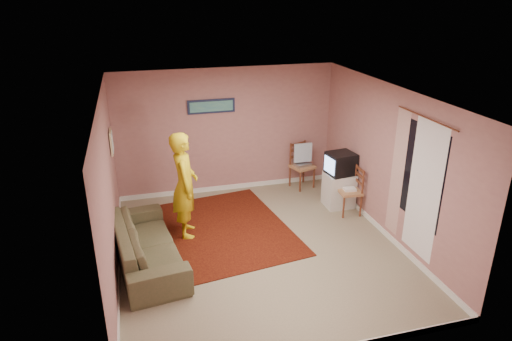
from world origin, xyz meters
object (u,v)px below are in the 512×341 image
object	(u,v)px
chair_b	(350,186)
person	(185,185)
crt_tv	(340,164)
sofa	(147,244)
chair_a	(303,161)
tv_cabinet	(339,190)

from	to	relation	value
chair_b	person	xyz separation A→B (m)	(-3.08, 0.02, 0.36)
crt_tv	chair_b	size ratio (longest dim) A/B	1.09
crt_tv	chair_b	distance (m)	0.48
chair_b	person	size ratio (longest dim) A/B	0.27
crt_tv	chair_b	xyz separation A→B (m)	(0.05, -0.35, -0.32)
chair_b	sofa	distance (m)	3.88
chair_a	tv_cabinet	bearing A→B (deg)	-88.47
chair_b	sofa	world-z (taller)	chair_b
sofa	person	xyz separation A→B (m)	(0.72, 0.76, 0.60)
crt_tv	person	size ratio (longest dim) A/B	0.30
crt_tv	chair_b	bearing A→B (deg)	-88.53
chair_a	sofa	bearing A→B (deg)	-165.70
crt_tv	chair_b	world-z (taller)	crt_tv
tv_cabinet	person	size ratio (longest dim) A/B	0.37
chair_b	person	distance (m)	3.11
sofa	chair_b	bearing A→B (deg)	-86.40
crt_tv	person	distance (m)	3.05
crt_tv	sofa	distance (m)	3.94
person	crt_tv	bearing A→B (deg)	-79.07
chair_b	person	bearing A→B (deg)	-86.11
tv_cabinet	person	distance (m)	3.11
chair_a	crt_tv	bearing A→B (deg)	-88.73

